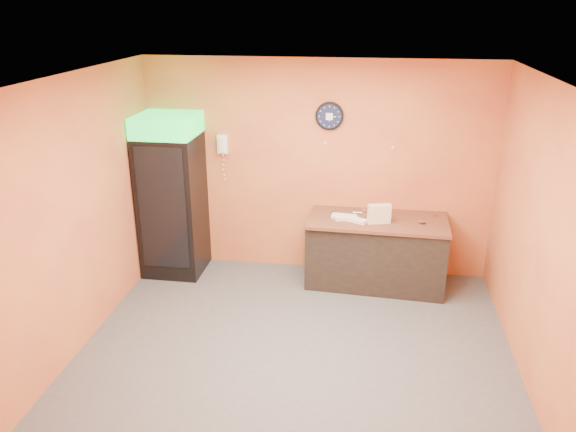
# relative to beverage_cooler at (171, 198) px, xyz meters

# --- Properties ---
(floor) EXTENTS (4.50, 4.50, 0.00)m
(floor) POSITION_rel_beverage_cooler_xyz_m (1.85, -1.60, -1.04)
(floor) COLOR #47474C
(floor) RESTS_ON ground
(back_wall) EXTENTS (4.50, 0.02, 2.80)m
(back_wall) POSITION_rel_beverage_cooler_xyz_m (1.85, 0.40, 0.36)
(back_wall) COLOR orange
(back_wall) RESTS_ON floor
(left_wall) EXTENTS (0.02, 4.00, 2.80)m
(left_wall) POSITION_rel_beverage_cooler_xyz_m (-0.40, -1.60, 0.36)
(left_wall) COLOR orange
(left_wall) RESTS_ON floor
(right_wall) EXTENTS (0.02, 4.00, 2.80)m
(right_wall) POSITION_rel_beverage_cooler_xyz_m (4.10, -1.60, 0.36)
(right_wall) COLOR orange
(right_wall) RESTS_ON floor
(ceiling) EXTENTS (4.50, 4.00, 0.02)m
(ceiling) POSITION_rel_beverage_cooler_xyz_m (1.85, -1.60, 1.76)
(ceiling) COLOR white
(ceiling) RESTS_ON back_wall
(beverage_cooler) EXTENTS (0.75, 0.76, 2.12)m
(beverage_cooler) POSITION_rel_beverage_cooler_xyz_m (0.00, 0.00, 0.00)
(beverage_cooler) COLOR black
(beverage_cooler) RESTS_ON floor
(prep_counter) EXTENTS (1.76, 0.87, 0.86)m
(prep_counter) POSITION_rel_beverage_cooler_xyz_m (2.67, 0.02, -0.61)
(prep_counter) COLOR black
(prep_counter) RESTS_ON floor
(wall_clock) EXTENTS (0.35, 0.06, 0.35)m
(wall_clock) POSITION_rel_beverage_cooler_xyz_m (2.00, 0.37, 1.06)
(wall_clock) COLOR black
(wall_clock) RESTS_ON back_wall
(wall_phone) EXTENTS (0.13, 0.11, 0.24)m
(wall_phone) POSITION_rel_beverage_cooler_xyz_m (0.62, 0.34, 0.66)
(wall_phone) COLOR white
(wall_phone) RESTS_ON back_wall
(butcher_paper) EXTENTS (1.75, 0.91, 0.04)m
(butcher_paper) POSITION_rel_beverage_cooler_xyz_m (2.67, 0.02, -0.16)
(butcher_paper) COLOR brown
(butcher_paper) RESTS_ON prep_counter
(sub_roll_stack) EXTENTS (0.29, 0.17, 0.23)m
(sub_roll_stack) POSITION_rel_beverage_cooler_xyz_m (2.67, -0.12, -0.02)
(sub_roll_stack) COLOR #F7E0C0
(sub_roll_stack) RESTS_ON butcher_paper
(wrapped_sandwich_left) EXTENTS (0.31, 0.20, 0.04)m
(wrapped_sandwich_left) POSITION_rel_beverage_cooler_xyz_m (2.27, -0.05, -0.12)
(wrapped_sandwich_left) COLOR silver
(wrapped_sandwich_left) RESTS_ON butcher_paper
(wrapped_sandwich_mid) EXTENTS (0.31, 0.24, 0.04)m
(wrapped_sandwich_mid) POSITION_rel_beverage_cooler_xyz_m (2.39, -0.12, -0.12)
(wrapped_sandwich_mid) COLOR silver
(wrapped_sandwich_mid) RESTS_ON butcher_paper
(wrapped_sandwich_right) EXTENTS (0.31, 0.15, 0.04)m
(wrapped_sandwich_right) POSITION_rel_beverage_cooler_xyz_m (2.24, -0.02, -0.12)
(wrapped_sandwich_right) COLOR silver
(wrapped_sandwich_right) RESTS_ON butcher_paper
(kitchen_tool) EXTENTS (0.06, 0.06, 0.06)m
(kitchen_tool) POSITION_rel_beverage_cooler_xyz_m (2.49, 0.18, -0.11)
(kitchen_tool) COLOR silver
(kitchen_tool) RESTS_ON butcher_paper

